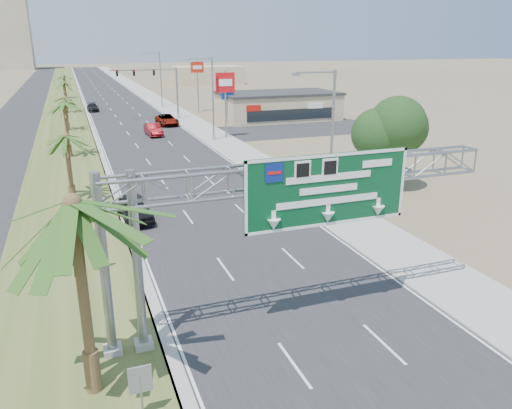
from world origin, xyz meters
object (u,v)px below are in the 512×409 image
object	(u,v)px
sign_gantry	(289,190)
car_right_lane	(167,120)
signal_mast	(164,88)
pole_sign_red_near	(225,86)
car_far	(93,108)
store_building	(278,107)
pole_sign_red_far	(197,72)
car_left_lane	(135,209)
pole_sign_blue	(228,90)
car_mid_lane	(153,130)
palm_near	(73,205)

from	to	relation	value
sign_gantry	car_right_lane	bearing A→B (deg)	84.56
signal_mast	pole_sign_red_near	world-z (taller)	pole_sign_red_near
signal_mast	car_far	size ratio (longest dim) A/B	2.23
store_building	pole_sign_red_far	world-z (taller)	pole_sign_red_far
signal_mast	sign_gantry	bearing A→B (deg)	-95.74
car_left_lane	car_right_lane	size ratio (longest dim) A/B	0.85
signal_mast	car_right_lane	bearing A→B (deg)	-98.56
sign_gantry	store_building	bearing A→B (deg)	67.64
sign_gantry	pole_sign_blue	distance (m)	55.69
signal_mast	car_left_lane	world-z (taller)	signal_mast
signal_mast	car_far	xyz separation A→B (m)	(-10.33, 14.33, -4.18)
car_left_lane	pole_sign_blue	world-z (taller)	pole_sign_blue
store_building	car_mid_lane	size ratio (longest dim) A/B	3.73
sign_gantry	car_mid_lane	bearing A→B (deg)	87.57
pole_sign_red_near	pole_sign_red_far	size ratio (longest dim) A/B	0.96
sign_gantry	pole_sign_red_far	xyz separation A→B (m)	(13.26, 68.71, 0.85)
car_right_lane	pole_sign_blue	distance (m)	9.95
palm_near	car_far	world-z (taller)	palm_near
sign_gantry	signal_mast	world-z (taller)	signal_mast
car_left_lane	car_mid_lane	xyz separation A→B (m)	(6.49, 32.42, -0.03)
palm_near	car_right_lane	world-z (taller)	palm_near
car_far	pole_sign_blue	world-z (taller)	pole_sign_blue
car_mid_lane	car_right_lane	bearing A→B (deg)	64.59
car_mid_lane	pole_sign_red_near	distance (m)	11.40
car_right_lane	pole_sign_red_near	xyz separation A→B (m)	(5.07, -13.22, 5.74)
pole_sign_red_near	pole_sign_blue	world-z (taller)	pole_sign_red_near
car_left_lane	pole_sign_red_far	world-z (taller)	pole_sign_red_far
pole_sign_red_far	car_far	bearing A→B (deg)	156.17
sign_gantry	car_right_lane	distance (m)	56.69
palm_near	car_left_lane	xyz separation A→B (m)	(3.70, 17.67, -6.11)
car_far	pole_sign_blue	distance (m)	29.24
car_mid_lane	pole_sign_blue	bearing A→B (deg)	22.41
pole_sign_red_near	pole_sign_blue	size ratio (longest dim) A/B	1.21
sign_gantry	signal_mast	xyz separation A→B (m)	(6.23, 62.05, -1.21)
car_mid_lane	car_far	distance (m)	28.88
sign_gantry	car_left_lane	bearing A→B (deg)	105.74
pole_sign_blue	sign_gantry	bearing A→B (deg)	-104.63
pole_sign_red_near	pole_sign_red_far	distance (m)	25.90
pole_sign_red_far	palm_near	bearing A→B (deg)	-106.86
car_right_lane	pole_sign_red_near	distance (m)	15.28
signal_mast	pole_sign_blue	world-z (taller)	signal_mast
car_mid_lane	palm_near	bearing A→B (deg)	-104.52
sign_gantry	car_mid_lane	world-z (taller)	sign_gantry
sign_gantry	pole_sign_red_far	distance (m)	69.99
palm_near	pole_sign_red_near	xyz separation A→B (m)	(18.56, 44.90, -0.41)
car_left_lane	car_right_lane	distance (m)	41.61
sign_gantry	pole_sign_red_near	size ratio (longest dim) A/B	2.00
car_mid_lane	pole_sign_blue	xyz separation A→B (m)	(12.01, 5.71, 4.20)
sign_gantry	car_mid_lane	size ratio (longest dim) A/B	3.47
pole_sign_red_far	car_mid_lane	bearing A→B (deg)	-118.63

